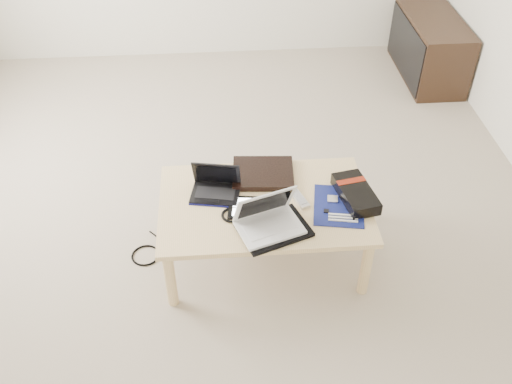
{
  "coord_description": "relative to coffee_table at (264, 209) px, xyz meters",
  "views": [
    {
      "loc": [
        0.03,
        -2.73,
        2.38
      ],
      "look_at": [
        0.2,
        -0.51,
        0.48
      ],
      "focal_mm": 40.0,
      "sensor_mm": 36.0,
      "label": 1
    }
  ],
  "objects": [
    {
      "name": "book",
      "position": [
        0.01,
        0.22,
        0.07
      ],
      "size": [
        0.35,
        0.3,
        0.03
      ],
      "color": "black",
      "rests_on": "coffee_table"
    },
    {
      "name": "netbook",
      "position": [
        -0.25,
        0.1,
        0.09
      ],
      "size": [
        0.28,
        0.23,
        0.18
      ],
      "color": "black",
      "rests_on": "coffee_table"
    },
    {
      "name": "floor_cable_coil",
      "position": [
        -0.67,
        0.04,
        -0.35
      ],
      "size": [
        0.2,
        0.2,
        0.01
      ],
      "primitive_type": "torus",
      "rotation": [
        0.0,
        0.0,
        0.31
      ],
      "color": "black",
      "rests_on": "ground"
    },
    {
      "name": "cable_coil",
      "position": [
        -0.17,
        -0.09,
        0.06
      ],
      "size": [
        0.14,
        0.14,
        0.01
      ],
      "primitive_type": "torus",
      "rotation": [
        0.0,
        0.0,
        -0.32
      ],
      "color": "black",
      "rests_on": "coffee_table"
    },
    {
      "name": "neoprene_sleeve",
      "position": [
        0.03,
        -0.21,
        0.06
      ],
      "size": [
        0.4,
        0.34,
        0.02
      ],
      "primitive_type": "cube",
      "rotation": [
        0.0,
        0.0,
        0.36
      ],
      "color": "black",
      "rests_on": "coffee_table"
    },
    {
      "name": "motherboard",
      "position": [
        0.38,
        -0.06,
        0.05
      ],
      "size": [
        0.31,
        0.36,
        0.01
      ],
      "color": "#0C1252",
      "rests_on": "coffee_table"
    },
    {
      "name": "ground",
      "position": [
        -0.24,
        0.51,
        -0.35
      ],
      "size": [
        4.0,
        4.0,
        0.0
      ],
      "primitive_type": "plane",
      "color": "#B7A794",
      "rests_on": "ground"
    },
    {
      "name": "gpu_box",
      "position": [
        0.48,
        -0.01,
        0.08
      ],
      "size": [
        0.21,
        0.34,
        0.07
      ],
      "color": "black",
      "rests_on": "coffee_table"
    },
    {
      "name": "floor_cable_trail",
      "position": [
        -0.55,
        0.12,
        -0.35
      ],
      "size": [
        0.23,
        0.25,
        0.01
      ],
      "primitive_type": "cylinder",
      "rotation": [
        1.57,
        0.0,
        0.74
      ],
      "color": "black",
      "rests_on": "ground"
    },
    {
      "name": "remote",
      "position": [
        0.17,
        0.04,
        0.06
      ],
      "size": [
        0.12,
        0.22,
        0.02
      ],
      "color": "silver",
      "rests_on": "coffee_table"
    },
    {
      "name": "media_cabinet",
      "position": [
        1.53,
        1.96,
        -0.1
      ],
      "size": [
        0.41,
        0.9,
        0.5
      ],
      "color": "#352215",
      "rests_on": "ground"
    },
    {
      "name": "white_laptop",
      "position": [
        0.0,
        -0.2,
        0.11
      ],
      "size": [
        0.36,
        0.31,
        0.21
      ],
      "color": "white",
      "rests_on": "neoprene_sleeve"
    },
    {
      "name": "coffee_table",
      "position": [
        0.0,
        0.0,
        0.0
      ],
      "size": [
        1.1,
        0.7,
        0.4
      ],
      "color": "#E7BF8B",
      "rests_on": "ground"
    },
    {
      "name": "tablet",
      "position": [
        -0.07,
        -0.04,
        0.05
      ],
      "size": [
        0.25,
        0.2,
        0.01
      ],
      "color": "black",
      "rests_on": "coffee_table"
    }
  ]
}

